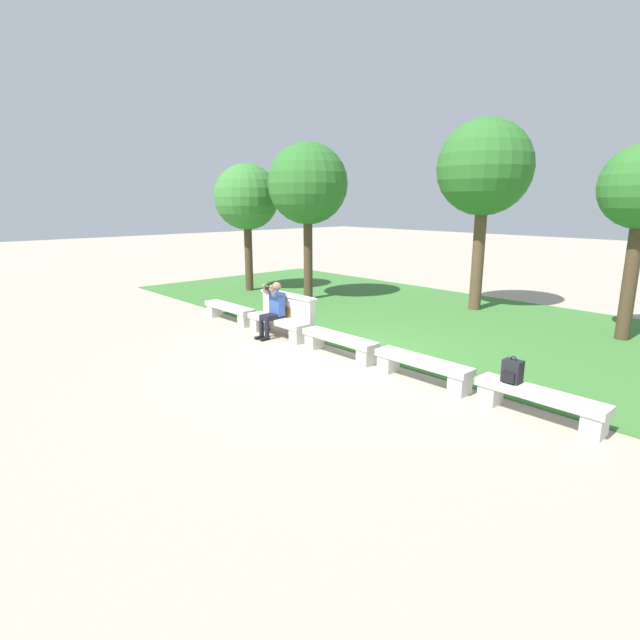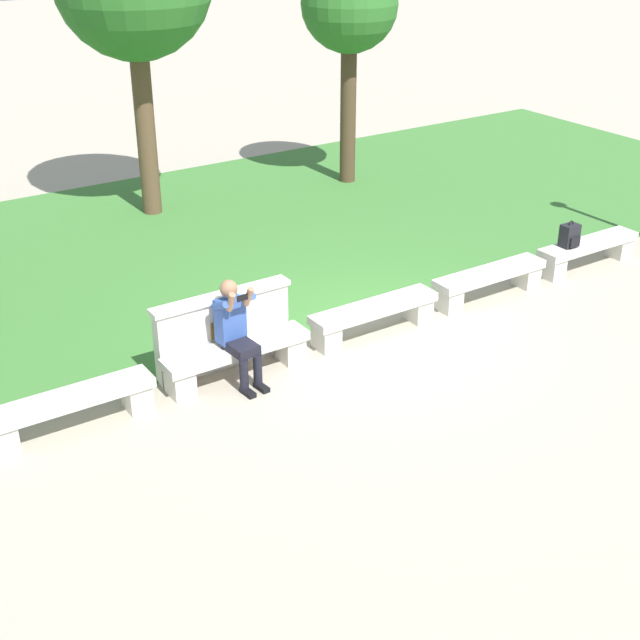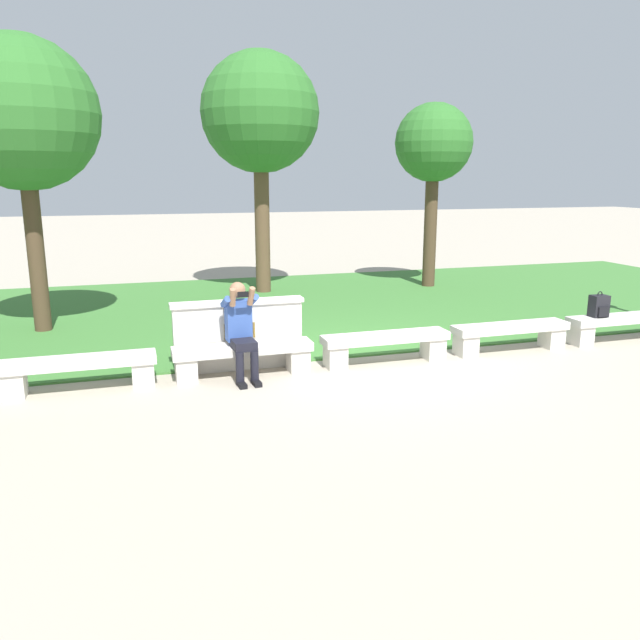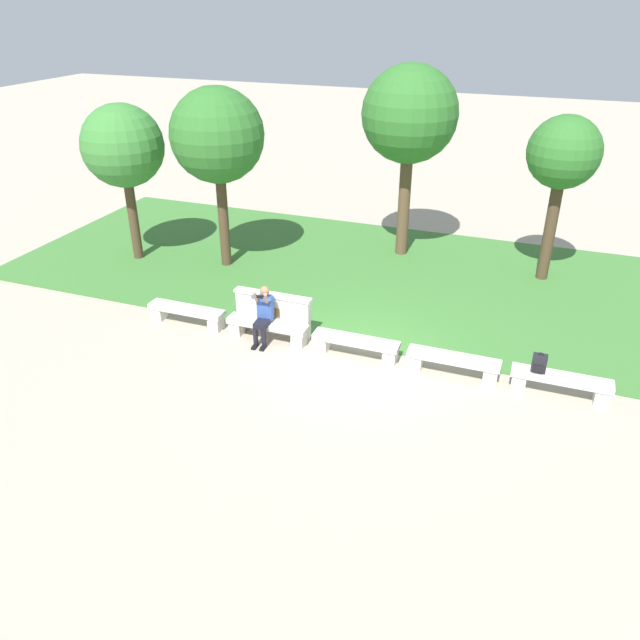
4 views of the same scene
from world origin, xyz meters
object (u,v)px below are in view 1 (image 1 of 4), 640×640
(bench_main, at_px, (229,310))
(person_photographer, at_px, (273,307))
(tree_left_background, at_px, (484,169))
(bench_near, at_px, (277,324))
(bench_end, at_px, (539,400))
(bench_far, at_px, (422,366))
(tree_right_background, at_px, (308,185))
(bench_mid, at_px, (339,342))
(tree_behind_wall, at_px, (247,198))
(backpack, at_px, (512,372))

(bench_main, relative_size, person_photographer, 1.46)
(person_photographer, distance_m, tree_left_background, 7.31)
(bench_near, relative_size, bench_end, 1.00)
(bench_far, height_order, tree_right_background, tree_right_background)
(bench_near, relative_size, bench_far, 1.00)
(tree_right_background, bearing_deg, bench_main, -76.81)
(bench_far, distance_m, person_photographer, 4.32)
(bench_far, xyz_separation_m, tree_left_background, (-2.65, 6.22, 3.77))
(bench_main, xyz_separation_m, bench_mid, (4.26, 0.00, 0.00))
(tree_left_background, bearing_deg, bench_end, -52.48)
(bench_main, distance_m, tree_behind_wall, 5.60)
(tree_behind_wall, relative_size, tree_left_background, 0.82)
(person_photographer, distance_m, tree_behind_wall, 6.98)
(bench_mid, bearing_deg, person_photographer, -177.95)
(bench_mid, xyz_separation_m, tree_behind_wall, (-7.82, 3.11, 3.00))
(bench_far, bearing_deg, bench_near, 180.00)
(person_photographer, relative_size, backpack, 3.08)
(bench_far, relative_size, tree_left_background, 0.35)
(bench_main, xyz_separation_m, bench_end, (8.51, 0.00, 0.00))
(bench_mid, relative_size, tree_behind_wall, 0.43)
(bench_mid, distance_m, tree_right_background, 7.09)
(bench_near, distance_m, bench_mid, 2.13)
(tree_left_background, bearing_deg, backpack, -55.22)
(bench_near, bearing_deg, backpack, 0.08)
(bench_mid, xyz_separation_m, tree_left_background, (-0.52, 6.22, 3.77))
(bench_mid, bearing_deg, bench_far, 0.00)
(bench_mid, distance_m, backpack, 3.81)
(bench_main, distance_m, bench_far, 6.38)
(bench_near, height_order, bench_far, same)
(bench_near, relative_size, tree_behind_wall, 0.43)
(backpack, bearing_deg, bench_near, -179.92)
(bench_far, distance_m, tree_right_background, 8.75)
(tree_left_background, bearing_deg, tree_behind_wall, -156.97)
(bench_end, distance_m, tree_left_background, 8.70)
(person_photographer, height_order, tree_right_background, tree_right_background)
(bench_mid, distance_m, bench_end, 4.26)
(bench_mid, bearing_deg, bench_main, 180.00)
(tree_right_background, bearing_deg, bench_far, -26.35)
(backpack, bearing_deg, tree_right_background, 158.12)
(bench_far, xyz_separation_m, person_photographer, (-4.29, -0.08, 0.44))
(bench_near, xyz_separation_m, bench_mid, (2.13, 0.00, 0.00))
(tree_left_background, bearing_deg, bench_far, -66.95)
(tree_left_background, bearing_deg, tree_right_background, -150.02)
(bench_mid, height_order, tree_right_background, tree_right_background)
(bench_near, height_order, person_photographer, person_photographer)
(backpack, distance_m, tree_left_background, 8.31)
(backpack, relative_size, tree_right_background, 0.09)
(bench_main, height_order, backpack, backpack)
(person_photographer, xyz_separation_m, backpack, (5.96, 0.09, -0.11))
(bench_far, distance_m, bench_end, 2.13)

